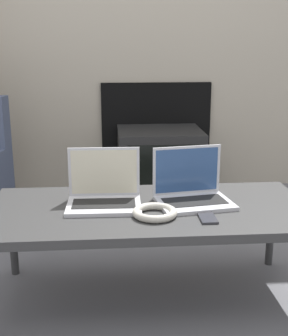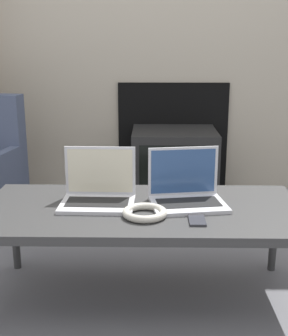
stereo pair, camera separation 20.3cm
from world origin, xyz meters
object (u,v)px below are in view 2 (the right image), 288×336
(phone, at_px, (197,219))
(headphones, at_px, (145,213))
(laptop_left, at_px, (99,191))
(tv, at_px, (174,165))
(laptop_right, at_px, (186,192))

(phone, bearing_deg, headphones, 168.87)
(laptop_left, distance_m, tv, 1.33)
(laptop_right, height_order, headphones, laptop_right)
(laptop_left, height_order, tv, laptop_left)
(laptop_right, bearing_deg, laptop_left, 170.94)
(tv, bearing_deg, headphones, -97.26)
(headphones, bearing_deg, laptop_right, 41.98)
(headphones, height_order, tv, tv)
(laptop_left, bearing_deg, phone, -24.71)
(headphones, relative_size, phone, 1.35)
(laptop_right, distance_m, phone, 0.20)
(phone, bearing_deg, laptop_left, 153.82)
(laptop_left, xyz_separation_m, laptop_right, (0.37, -0.00, 0.00))
(laptop_left, relative_size, headphones, 1.75)
(headphones, bearing_deg, phone, -11.13)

